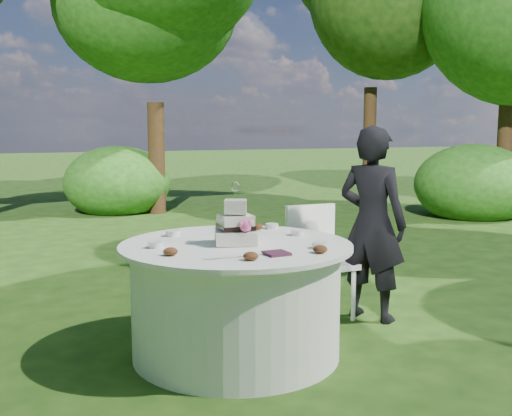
{
  "coord_description": "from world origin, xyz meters",
  "views": [
    {
      "loc": [
        -1.6,
        -3.61,
        1.52
      ],
      "look_at": [
        0.15,
        0.0,
        1.0
      ],
      "focal_mm": 42.0,
      "sensor_mm": 36.0,
      "label": 1
    }
  ],
  "objects_px": {
    "napkins": "(276,253)",
    "guest": "(372,224)",
    "cake": "(236,227)",
    "chair": "(317,253)",
    "table": "(236,299)"
  },
  "relations": [
    {
      "from": "napkins",
      "to": "table",
      "type": "distance_m",
      "value": 0.6
    },
    {
      "from": "napkins",
      "to": "chair",
      "type": "xyz_separation_m",
      "value": [
        0.9,
        0.98,
        -0.26
      ]
    },
    {
      "from": "guest",
      "to": "table",
      "type": "relative_size",
      "value": 1.0
    },
    {
      "from": "napkins",
      "to": "table",
      "type": "height_order",
      "value": "napkins"
    },
    {
      "from": "napkins",
      "to": "guest",
      "type": "xyz_separation_m",
      "value": [
        1.23,
        0.69,
        0.0
      ]
    },
    {
      "from": "cake",
      "to": "chair",
      "type": "distance_m",
      "value": 1.18
    },
    {
      "from": "chair",
      "to": "table",
      "type": "bearing_deg",
      "value": -151.37
    },
    {
      "from": "napkins",
      "to": "chair",
      "type": "height_order",
      "value": "chair"
    },
    {
      "from": "napkins",
      "to": "guest",
      "type": "height_order",
      "value": "guest"
    },
    {
      "from": "napkins",
      "to": "table",
      "type": "relative_size",
      "value": 0.09
    },
    {
      "from": "table",
      "to": "cake",
      "type": "height_order",
      "value": "cake"
    },
    {
      "from": "guest",
      "to": "cake",
      "type": "bearing_deg",
      "value": 73.78
    },
    {
      "from": "cake",
      "to": "chair",
      "type": "bearing_deg",
      "value": 29.29
    },
    {
      "from": "guest",
      "to": "chair",
      "type": "relative_size",
      "value": 1.72
    },
    {
      "from": "napkins",
      "to": "guest",
      "type": "relative_size",
      "value": 0.09
    }
  ]
}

